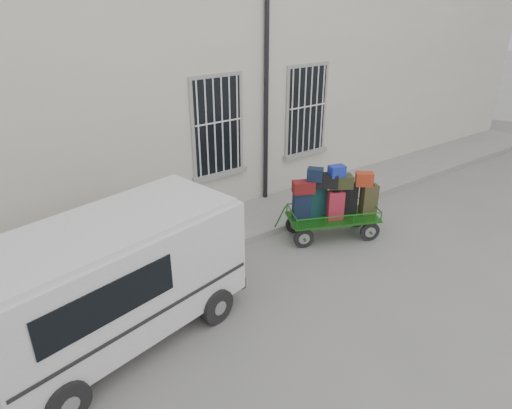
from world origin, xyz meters
name	(u,v)px	position (x,y,z in m)	size (l,w,h in m)	color
ground	(312,261)	(0.00, 0.00, 0.00)	(80.00, 80.00, 0.00)	slate
building	(181,76)	(0.00, 5.50, 3.00)	(24.00, 5.15, 6.00)	#C0B4A4
sidewalk	(252,219)	(0.00, 2.20, 0.07)	(24.00, 1.70, 0.15)	gray
luggage_cart	(332,201)	(1.04, 0.57, 0.89)	(2.32, 1.62, 1.72)	black
van	(112,276)	(-4.06, 0.07, 1.18)	(4.36, 2.56, 2.06)	silver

